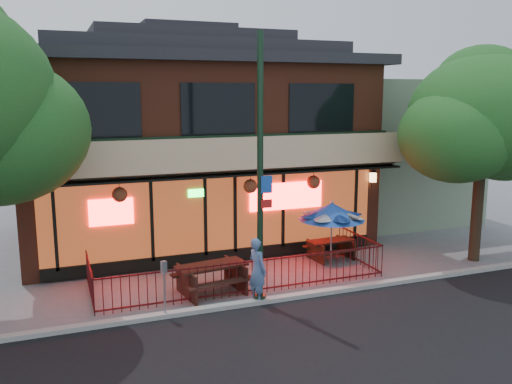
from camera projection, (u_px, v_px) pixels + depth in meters
ground at (255, 297)px, 14.81m from camera, size 80.00×80.00×0.00m
curb at (261, 301)px, 14.34m from camera, size 80.00×0.25×0.12m
restaurant_building at (189, 129)px, 20.60m from camera, size 12.96×9.49×8.05m
neighbor_building at (381, 149)px, 24.49m from camera, size 6.00×7.00×6.00m
patio_fence at (248, 269)px, 15.16m from camera, size 8.44×2.62×1.00m
street_light at (260, 186)px, 13.87m from camera, size 0.43×0.32×7.00m
street_tree_right at (484, 110)px, 17.26m from camera, size 4.80×4.80×7.02m
picnic_table_left at (212, 274)px, 15.01m from camera, size 2.12×1.74×0.83m
picnic_table_right at (331, 246)px, 18.12m from camera, size 1.61×1.28×0.66m
patio_umbrella at (332, 211)px, 16.45m from camera, size 2.00×2.00×2.28m
pedestrian at (257, 270)px, 14.31m from camera, size 0.57×0.73×1.78m
parking_meter_near at (164, 279)px, 13.30m from camera, size 0.16×0.15×1.45m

